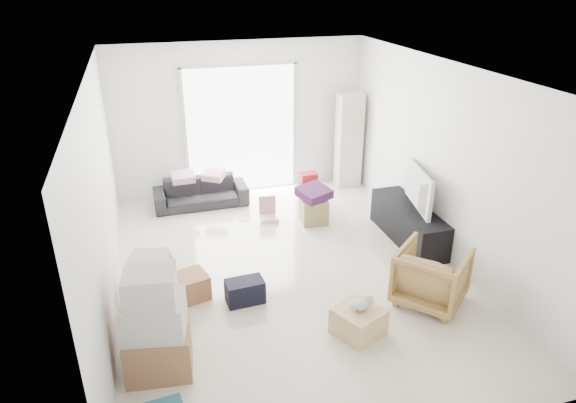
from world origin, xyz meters
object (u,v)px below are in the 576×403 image
at_px(armchair, 432,274).
at_px(kids_table, 308,183).
at_px(ac_tower, 349,141).
at_px(television, 411,203).
at_px(ottoman, 314,210).
at_px(wood_crate, 358,321).
at_px(tv_console, 408,224).
at_px(sofa, 200,188).

bearing_deg(armchair, kids_table, -31.06).
relative_size(ac_tower, television, 1.67).
bearing_deg(television, kids_table, 45.04).
xyz_separation_m(ac_tower, ottoman, (-1.13, -1.33, -0.67)).
xyz_separation_m(ottoman, wood_crate, (-0.43, -2.81, -0.04)).
distance_m(television, wood_crate, 2.49).
distance_m(tv_console, wood_crate, 2.45).
bearing_deg(tv_console, ottoman, 140.71).
bearing_deg(television, tv_console, 0.00).
xyz_separation_m(television, wood_crate, (-1.61, -1.84, -0.45)).
xyz_separation_m(armchair, wood_crate, (-1.09, -0.32, -0.24)).
height_order(sofa, ottoman, sofa).
xyz_separation_m(tv_console, ottoman, (-1.18, 0.97, -0.07)).
bearing_deg(wood_crate, armchair, 16.40).
relative_size(ottoman, kids_table, 0.69).
bearing_deg(sofa, tv_console, -37.25).
relative_size(tv_console, armchair, 2.02).
bearing_deg(armchair, wood_crate, 65.58).
bearing_deg(television, wood_crate, 150.74).
bearing_deg(armchair, ac_tower, -47.83).
relative_size(tv_console, wood_crate, 3.36).
bearing_deg(tv_console, sofa, 142.98).
bearing_deg(sofa, armchair, -57.79).
bearing_deg(kids_table, ottoman, -100.61).
relative_size(tv_console, kids_table, 2.71).
height_order(tv_console, sofa, sofa).
relative_size(television, armchair, 1.31).
xyz_separation_m(ac_tower, kids_table, (-1.01, -0.67, -0.45)).
bearing_deg(armchair, ottoman, -25.87).
relative_size(ac_tower, sofa, 1.09).
bearing_deg(kids_table, television, -56.89).
xyz_separation_m(television, kids_table, (-1.06, 1.62, -0.19)).
bearing_deg(ottoman, television, -39.29).
xyz_separation_m(television, armchair, (-0.52, -1.52, -0.21)).
relative_size(armchair, ottoman, 1.96).
bearing_deg(wood_crate, ottoman, 81.36).
distance_m(ac_tower, ottoman, 1.87).
bearing_deg(ottoman, sofa, 144.68).
bearing_deg(ottoman, armchair, -75.05).
height_order(ottoman, kids_table, kids_table).
bearing_deg(tv_console, ac_tower, 91.25).
distance_m(sofa, ottoman, 2.05).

